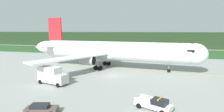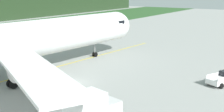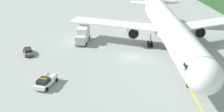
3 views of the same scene
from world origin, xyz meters
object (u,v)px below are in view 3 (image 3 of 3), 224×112
Objects in this scene: staff_car at (28,51)px; airliner at (170,29)px; catering_truck at (83,34)px; ops_pickup_truck at (46,82)px.

airliner is at bearing 86.83° from staff_car.
catering_truck is (-8.21, -19.28, -3.33)m from airliner.
airliner is 32.19m from staff_car.
catering_truck is 1.55× the size of staff_car.
airliner reaches higher than ops_pickup_truck.
ops_pickup_truck is at bearing -62.71° from airliner.
catering_truck is at bearing -113.05° from airliner.
airliner is at bearing 117.29° from ops_pickup_truck.
catering_truck reaches higher than staff_car.
staff_car is at bearing -93.17° from airliner.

